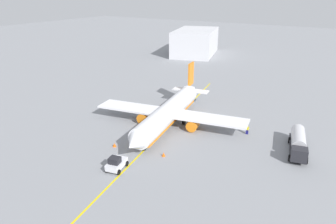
% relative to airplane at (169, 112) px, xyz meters
% --- Properties ---
extents(ground_plane, '(400.00, 400.00, 0.00)m').
position_rel_airplane_xyz_m(ground_plane, '(0.48, 0.09, -2.72)').
color(ground_plane, gray).
extents(airplane, '(33.44, 31.00, 9.80)m').
position_rel_airplane_xyz_m(airplane, '(0.00, 0.00, 0.00)').
color(airplane, white).
rests_on(airplane, ground).
extents(fuel_tanker, '(10.81, 4.68, 3.15)m').
position_rel_airplane_xyz_m(fuel_tanker, '(-1.97, 23.98, -0.99)').
color(fuel_tanker, '#2D2D33').
rests_on(fuel_tanker, ground).
extents(pushback_tug, '(3.94, 2.95, 2.20)m').
position_rel_airplane_xyz_m(pushback_tug, '(18.23, 1.99, -1.71)').
color(pushback_tug, silver).
rests_on(pushback_tug, ground).
extents(refueling_worker, '(0.41, 0.55, 1.71)m').
position_rel_airplane_xyz_m(refueling_worker, '(-4.28, 14.57, -1.90)').
color(refueling_worker, navy).
rests_on(refueling_worker, ground).
extents(safety_cone_nose, '(0.63, 0.63, 0.70)m').
position_rel_airplane_xyz_m(safety_cone_nose, '(12.81, -3.12, -2.37)').
color(safety_cone_nose, '#F2590F').
rests_on(safety_cone_nose, ground).
extents(safety_cone_wingtip, '(0.60, 0.60, 0.67)m').
position_rel_airplane_xyz_m(safety_cone_wingtip, '(11.14, 5.88, -2.39)').
color(safety_cone_wingtip, '#F2590F').
rests_on(safety_cone_wingtip, ground).
extents(distant_hangar, '(29.34, 21.87, 10.00)m').
position_rel_airplane_xyz_m(distant_hangar, '(-68.39, -29.57, 2.27)').
color(distant_hangar, silver).
rests_on(distant_hangar, ground).
extents(taxi_line_marking, '(64.15, 11.76, 0.01)m').
position_rel_airplane_xyz_m(taxi_line_marking, '(0.48, 0.09, -2.72)').
color(taxi_line_marking, yellow).
rests_on(taxi_line_marking, ground).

